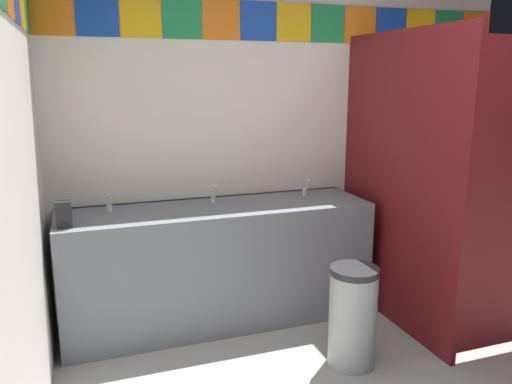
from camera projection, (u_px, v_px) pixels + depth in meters
wall_back at (290, 131)px, 3.95m from camera, size 3.62×0.09×2.61m
vanity_counter at (218, 262)px, 3.61m from camera, size 2.15×0.61×0.85m
faucet_left at (109, 204)px, 3.36m from camera, size 0.04×0.10×0.14m
faucet_center at (214, 196)px, 3.59m from camera, size 0.04×0.10×0.14m
faucet_right at (306, 189)px, 3.82m from camera, size 0.04×0.10×0.14m
soap_dispenser at (64, 215)px, 3.01m from camera, size 0.09×0.09×0.16m
stall_divider at (441, 188)px, 3.33m from camera, size 0.92×1.38×2.03m
toilet at (428, 257)px, 4.09m from camera, size 0.39×0.49×0.74m
trash_bin at (353, 316)px, 3.06m from camera, size 0.29×0.29×0.62m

